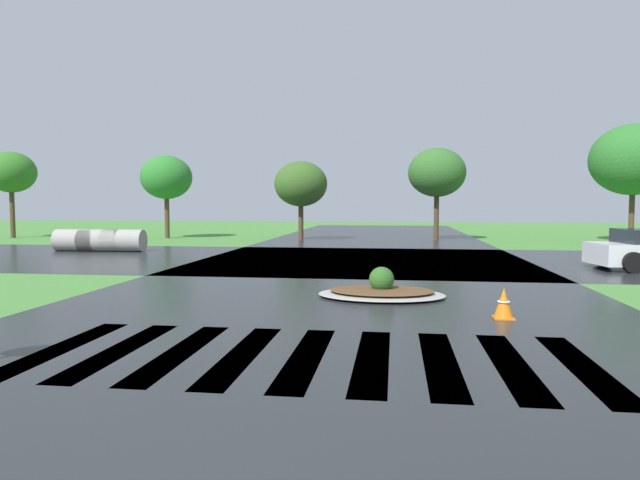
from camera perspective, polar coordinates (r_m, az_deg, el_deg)
The scene contains 7 objects.
asphalt_roadway at distance 12.84m, azimuth 2.24°, elevation -5.62°, with size 11.92×80.00×0.01m, color #232628.
asphalt_cross_road at distance 20.76m, azimuth 4.31°, elevation -2.03°, with size 90.00×10.73×0.01m, color #232628.
crosswalk_stripes at distance 7.83m, azimuth -1.40°, elevation -11.77°, with size 7.65×3.20×0.01m.
median_island at distance 12.65m, azimuth 6.28°, elevation -5.18°, with size 2.84×2.00×0.68m.
drainage_pipe_stack at distance 26.21m, azimuth -21.51°, elevation -0.03°, with size 3.96×1.09×0.96m.
traffic_cone at distance 10.77m, azimuth 18.20°, elevation -6.19°, with size 0.36×0.36×0.57m.
background_treeline at distance 31.68m, azimuth 8.55°, elevation 7.10°, with size 39.02×4.49×6.28m.
Camera 1 is at (1.19, -2.61, 2.11)m, focal length 31.44 mm.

